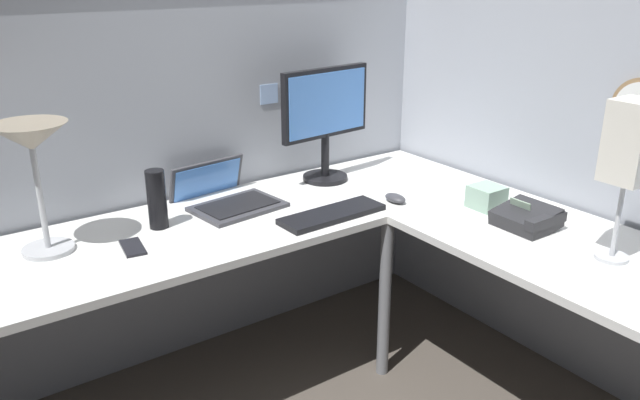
% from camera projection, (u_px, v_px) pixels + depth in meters
% --- Properties ---
extents(cubicle_wall_back, '(2.57, 0.12, 1.58)m').
position_uv_depth(cubicle_wall_back, '(185.00, 176.00, 2.73)').
color(cubicle_wall_back, '#999EA8').
rests_on(cubicle_wall_back, ground).
extents(cubicle_wall_right, '(0.12, 2.37, 1.58)m').
position_uv_depth(cubicle_wall_right, '(595.00, 193.00, 2.53)').
color(cubicle_wall_right, '#999EA8').
rests_on(cubicle_wall_right, ground).
extents(desk, '(2.35, 2.15, 0.73)m').
position_uv_depth(desk, '(360.00, 278.00, 2.20)').
color(desk, white).
rests_on(desk, ground).
extents(monitor, '(0.46, 0.20, 0.50)m').
position_uv_depth(monitor, '(326.00, 116.00, 2.78)').
color(monitor, black).
rests_on(monitor, desk).
extents(laptop, '(0.38, 0.42, 0.22)m').
position_uv_depth(laptop, '(224.00, 197.00, 2.60)').
color(laptop, '#38383D').
rests_on(laptop, desk).
extents(keyboard, '(0.43, 0.15, 0.02)m').
position_uv_depth(keyboard, '(332.00, 214.00, 2.46)').
color(keyboard, black).
rests_on(keyboard, desk).
extents(computer_mouse, '(0.06, 0.10, 0.03)m').
position_uv_depth(computer_mouse, '(395.00, 198.00, 2.61)').
color(computer_mouse, '#38383D').
rests_on(computer_mouse, desk).
extents(desk_lamp_dome, '(0.24, 0.24, 0.44)m').
position_uv_depth(desk_lamp_dome, '(32.00, 148.00, 2.04)').
color(desk_lamp_dome, '#B7BABF').
rests_on(desk_lamp_dome, desk).
extents(cell_phone, '(0.09, 0.15, 0.01)m').
position_uv_depth(cell_phone, '(133.00, 247.00, 2.19)').
color(cell_phone, black).
rests_on(cell_phone, desk).
extents(thermos_flask, '(0.07, 0.07, 0.22)m').
position_uv_depth(thermos_flask, '(157.00, 199.00, 2.33)').
color(thermos_flask, black).
rests_on(thermos_flask, desk).
extents(office_phone, '(0.19, 0.21, 0.11)m').
position_uv_depth(office_phone, '(528.00, 219.00, 2.35)').
color(office_phone, '#232326').
rests_on(office_phone, desk).
extents(desk_lamp_paper, '(0.13, 0.13, 0.53)m').
position_uv_depth(desk_lamp_paper, '(631.00, 147.00, 1.98)').
color(desk_lamp_paper, '#B7BABF').
rests_on(desk_lamp_paper, desk).
extents(tissue_box, '(0.12, 0.12, 0.09)m').
position_uv_depth(tissue_box, '(487.00, 197.00, 2.54)').
color(tissue_box, '#8CAD99').
rests_on(tissue_box, desk).
extents(pinned_note_middle, '(0.09, 0.00, 0.09)m').
position_uv_depth(pinned_note_middle, '(269.00, 94.00, 2.79)').
color(pinned_note_middle, '#99B7E5').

